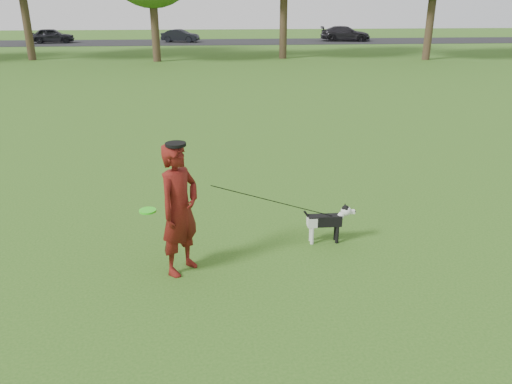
{
  "coord_description": "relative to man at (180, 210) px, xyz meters",
  "views": [
    {
      "loc": [
        -0.6,
        -6.72,
        3.63
      ],
      "look_at": [
        -0.01,
        0.17,
        0.95
      ],
      "focal_mm": 35.0,
      "sensor_mm": 36.0,
      "label": 1
    }
  ],
  "objects": [
    {
      "name": "dog",
      "position": [
        2.26,
        0.7,
        -0.55
      ],
      "size": [
        0.84,
        0.17,
        0.64
      ],
      "color": "black",
      "rests_on": "ground"
    },
    {
      "name": "road",
      "position": [
        1.11,
        40.38,
        -0.93
      ],
      "size": [
        120.0,
        7.0,
        0.02
      ],
      "primitive_type": "cube",
      "color": "black",
      "rests_on": "ground"
    },
    {
      "name": "ground",
      "position": [
        1.11,
        0.38,
        -0.94
      ],
      "size": [
        120.0,
        120.0,
        0.0
      ],
      "primitive_type": "plane",
      "color": "#285116",
      "rests_on": "ground"
    },
    {
      "name": "man_held_items",
      "position": [
        1.41,
        0.32,
        -0.07
      ],
      "size": [
        2.92,
        0.91,
        1.46
      ],
      "color": "#30DC1B",
      "rests_on": "ground"
    },
    {
      "name": "car_mid",
      "position": [
        -2.25,
        40.38,
        -0.38
      ],
      "size": [
        3.48,
        1.95,
        1.09
      ],
      "primitive_type": "imported",
      "rotation": [
        0.0,
        0.0,
        1.31
      ],
      "color": "black",
      "rests_on": "road"
    },
    {
      "name": "car_left",
      "position": [
        -13.32,
        40.38,
        -0.3
      ],
      "size": [
        3.82,
        1.95,
        1.25
      ],
      "primitive_type": "imported",
      "rotation": [
        0.0,
        0.0,
        1.7
      ],
      "color": "black",
      "rests_on": "road"
    },
    {
      "name": "man",
      "position": [
        0.0,
        0.0,
        0.0
      ],
      "size": [
        0.78,
        0.82,
        1.88
      ],
      "primitive_type": "imported",
      "rotation": [
        0.0,
        0.0,
        0.91
      ],
      "color": "#510B0C",
      "rests_on": "ground"
    },
    {
      "name": "car_right",
      "position": [
        12.68,
        40.38,
        -0.27
      ],
      "size": [
        4.75,
        2.59,
        1.31
      ],
      "primitive_type": "imported",
      "rotation": [
        0.0,
        0.0,
        1.39
      ],
      "color": "black",
      "rests_on": "road"
    }
  ]
}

